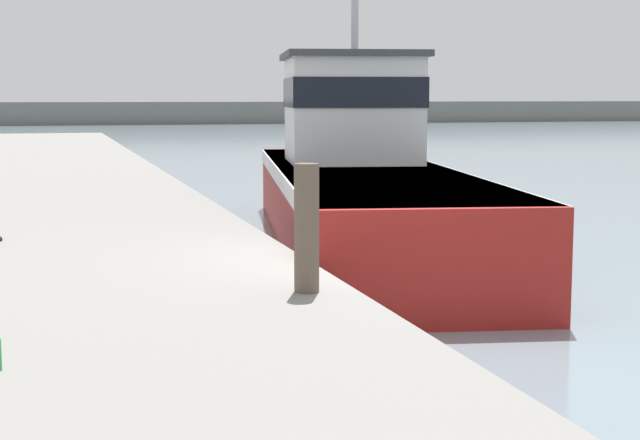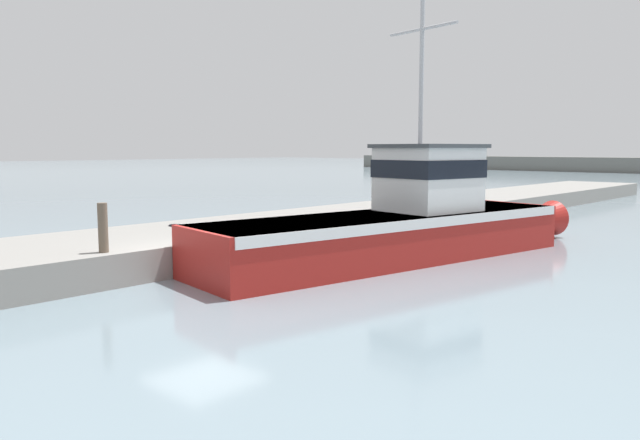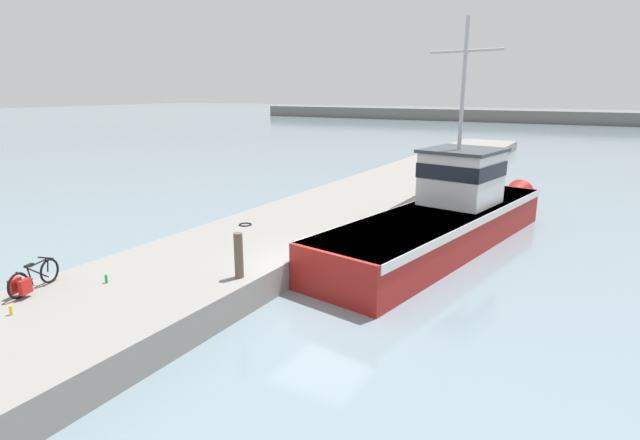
% 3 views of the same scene
% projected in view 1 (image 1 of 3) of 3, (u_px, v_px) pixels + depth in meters
% --- Properties ---
extents(ground_plane, '(320.00, 320.00, 0.00)m').
position_uv_depth(ground_plane, '(390.00, 325.00, 11.55)').
color(ground_plane, gray).
extents(dock_pier, '(5.00, 80.00, 0.85)m').
position_uv_depth(dock_pier, '(82.00, 308.00, 10.54)').
color(dock_pier, gray).
rests_on(dock_pier, ground_plane).
extents(far_shoreline, '(180.00, 5.00, 2.13)m').
position_uv_depth(far_shoreline, '(385.00, 112.00, 100.38)').
color(far_shoreline, slate).
rests_on(far_shoreline, ground_plane).
extents(fishing_boat_main, '(5.18, 15.20, 8.12)m').
position_uv_depth(fishing_boat_main, '(358.00, 180.00, 18.03)').
color(fishing_boat_main, maroon).
rests_on(fishing_boat_main, ground_plane).
extents(mooring_post, '(0.24, 0.24, 1.22)m').
position_uv_depth(mooring_post, '(307.00, 228.00, 9.19)').
color(mooring_post, brown).
rests_on(mooring_post, dock_pier).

